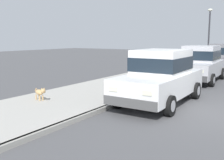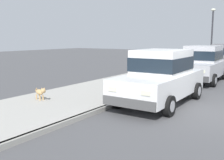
{
  "view_description": "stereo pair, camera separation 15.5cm",
  "coord_description": "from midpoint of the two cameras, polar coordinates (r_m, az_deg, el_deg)",
  "views": [
    {
      "loc": [
        1.61,
        -8.57,
        2.33
      ],
      "look_at": [
        -3.51,
        -0.6,
        0.85
      ],
      "focal_mm": 43.27,
      "sensor_mm": 36.0,
      "label": 1
    },
    {
      "loc": [
        1.74,
        -8.48,
        2.33
      ],
      "look_at": [
        -3.51,
        -0.6,
        0.85
      ],
      "focal_mm": 43.27,
      "sensor_mm": 36.0,
      "label": 2
    }
  ],
  "objects": [
    {
      "name": "ground_plane",
      "position": [
        9.0,
        21.01,
        -6.74
      ],
      "size": [
        80.0,
        80.0,
        0.0
      ],
      "primitive_type": "plane",
      "color": "#4C4C4F"
    },
    {
      "name": "curb",
      "position": [
        10.08,
        2.91,
        -4.09
      ],
      "size": [
        0.16,
        64.0,
        0.14
      ],
      "primitive_type": "cube",
      "color": "gray",
      "rests_on": "ground"
    },
    {
      "name": "sidewalk",
      "position": [
        11.06,
        -5.21,
        -2.95
      ],
      "size": [
        3.6,
        64.0,
        0.14
      ],
      "primitive_type": "cube",
      "color": "#A8A59E",
      "rests_on": "ground"
    },
    {
      "name": "car_white_sedan",
      "position": [
        9.8,
        9.81,
        0.85
      ],
      "size": [
        2.04,
        4.6,
        1.92
      ],
      "color": "white",
      "rests_on": "ground"
    },
    {
      "name": "car_silver_sedan",
      "position": [
        15.33,
        17.96,
        3.41
      ],
      "size": [
        2.1,
        4.63,
        1.92
      ],
      "color": "#BCBCC1",
      "rests_on": "ground"
    },
    {
      "name": "car_grey_sedan",
      "position": [
        20.73,
        22.14,
        4.5
      ],
      "size": [
        2.1,
        4.63,
        1.92
      ],
      "color": "slate",
      "rests_on": "ground"
    },
    {
      "name": "dog_tan",
      "position": [
        9.89,
        -15.38,
        -2.53
      ],
      "size": [
        0.74,
        0.32,
        0.49
      ],
      "color": "tan",
      "rests_on": "sidewalk"
    },
    {
      "name": "fire_hydrant",
      "position": [
        11.29,
        4.13,
        -0.59
      ],
      "size": [
        0.34,
        0.24,
        0.72
      ],
      "color": "red",
      "rests_on": "sidewalk"
    },
    {
      "name": "street_lamp",
      "position": [
        22.58,
        19.64,
        9.84
      ],
      "size": [
        0.36,
        0.36,
        4.42
      ],
      "color": "#2D2D33",
      "rests_on": "sidewalk"
    }
  ]
}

